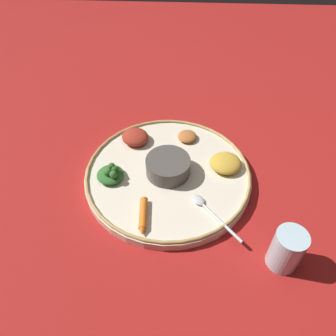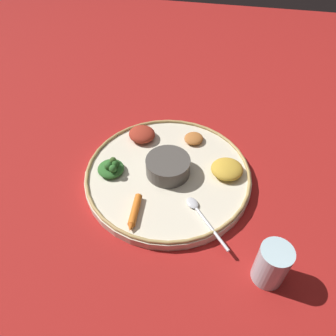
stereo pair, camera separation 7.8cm
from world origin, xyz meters
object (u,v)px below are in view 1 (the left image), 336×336
object	(u,v)px
carrot_near_spoon	(143,216)
spoon	(208,210)
greens_pile	(111,174)
drinking_glass	(286,251)
center_bowl	(168,166)

from	to	relation	value
carrot_near_spoon	spoon	bearing A→B (deg)	-169.43
greens_pile	carrot_near_spoon	distance (m)	0.14
greens_pile	carrot_near_spoon	size ratio (longest dim) A/B	0.78
spoon	drinking_glass	world-z (taller)	drinking_glass
greens_pile	spoon	bearing A→B (deg)	159.67
center_bowl	greens_pile	distance (m)	0.14
center_bowl	drinking_glass	distance (m)	0.32
greens_pile	carrot_near_spoon	bearing A→B (deg)	128.69
drinking_glass	spoon	bearing A→B (deg)	-35.44
spoon	greens_pile	bearing A→B (deg)	-20.33
spoon	greens_pile	world-z (taller)	greens_pile
greens_pile	carrot_near_spoon	world-z (taller)	greens_pile
spoon	drinking_glass	distance (m)	0.18
spoon	drinking_glass	bearing A→B (deg)	144.56
carrot_near_spoon	drinking_glass	xyz separation A→B (m)	(-0.29, 0.08, 0.01)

